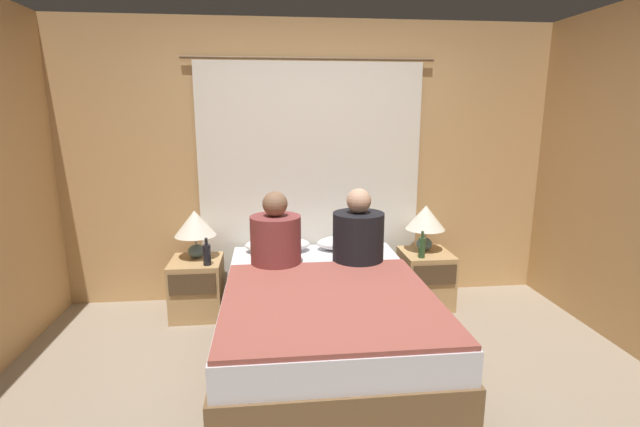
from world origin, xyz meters
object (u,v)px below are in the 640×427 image
(nightstand_right, at_px, (425,278))
(beer_bottle_on_right_stand, at_px, (422,247))
(pillow_right, at_px, (349,243))
(beer_bottle_on_left_stand, at_px, (207,254))
(lamp_left, at_px, (195,225))
(pillow_left, at_px, (277,245))
(nightstand_left, at_px, (197,287))
(lamp_right, at_px, (426,220))
(person_right_in_bed, at_px, (358,234))
(bed, at_px, (325,320))
(person_left_in_bed, at_px, (276,237))

(nightstand_right, bearing_deg, beer_bottle_on_right_stand, -124.38)
(pillow_right, bearing_deg, beer_bottle_on_left_stand, -170.29)
(lamp_left, relative_size, pillow_left, 0.73)
(nightstand_left, bearing_deg, lamp_right, 2.04)
(person_right_in_bed, bearing_deg, lamp_right, 29.08)
(pillow_left, distance_m, pillow_right, 0.63)
(nightstand_left, height_order, pillow_left, pillow_left)
(bed, distance_m, pillow_left, 0.96)
(lamp_left, distance_m, pillow_right, 1.34)
(bed, relative_size, lamp_left, 4.99)
(nightstand_right, distance_m, person_left_in_bed, 1.47)
(pillow_left, relative_size, person_left_in_bed, 0.94)
(nightstand_right, bearing_deg, person_right_in_bed, -155.71)
(lamp_right, relative_size, beer_bottle_on_right_stand, 1.76)
(bed, distance_m, lamp_right, 1.41)
(lamp_right, relative_size, person_right_in_bed, 0.68)
(nightstand_right, bearing_deg, beer_bottle_on_left_stand, -175.88)
(pillow_right, distance_m, beer_bottle_on_left_stand, 1.23)
(lamp_right, height_order, person_right_in_bed, person_right_in_bed)
(pillow_right, height_order, beer_bottle_on_left_stand, beer_bottle_on_left_stand)
(pillow_left, relative_size, beer_bottle_on_right_stand, 2.41)
(person_right_in_bed, xyz_separation_m, beer_bottle_on_left_stand, (-1.22, 0.17, -0.18))
(nightstand_left, height_order, person_right_in_bed, person_right_in_bed)
(lamp_right, bearing_deg, person_right_in_bed, -150.92)
(pillow_right, height_order, beer_bottle_on_right_stand, beer_bottle_on_right_stand)
(lamp_left, height_order, person_right_in_bed, person_right_in_bed)
(person_right_in_bed, bearing_deg, beer_bottle_on_right_stand, 16.22)
(nightstand_left, height_order, person_left_in_bed, person_left_in_bed)
(lamp_right, distance_m, person_right_in_bed, 0.78)
(nightstand_left, relative_size, pillow_left, 0.86)
(bed, xyz_separation_m, beer_bottle_on_left_stand, (-0.89, 0.64, 0.32))
(person_right_in_bed, bearing_deg, lamp_left, 164.07)
(beer_bottle_on_left_stand, bearing_deg, beer_bottle_on_right_stand, 0.00)
(lamp_right, xyz_separation_m, pillow_left, (-1.32, -0.00, -0.19))
(person_right_in_bed, bearing_deg, pillow_left, 149.39)
(nightstand_right, height_order, beer_bottle_on_left_stand, beer_bottle_on_left_stand)
(person_left_in_bed, xyz_separation_m, beer_bottle_on_right_stand, (1.25, 0.17, -0.17))
(lamp_right, relative_size, pillow_left, 0.73)
(lamp_right, bearing_deg, lamp_left, 180.00)
(lamp_right, xyz_separation_m, pillow_right, (-0.69, -0.00, -0.19))
(pillow_right, height_order, person_right_in_bed, person_right_in_bed)
(bed, height_order, lamp_right, lamp_right)
(nightstand_left, distance_m, lamp_left, 0.53)
(person_right_in_bed, distance_m, beer_bottle_on_right_stand, 0.64)
(person_right_in_bed, bearing_deg, beer_bottle_on_left_stand, 171.98)
(nightstand_left, bearing_deg, pillow_left, 5.75)
(lamp_left, distance_m, pillow_left, 0.72)
(bed, relative_size, nightstand_right, 4.23)
(nightstand_left, xyz_separation_m, pillow_left, (0.69, 0.07, 0.34))
(bed, distance_m, pillow_right, 0.96)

